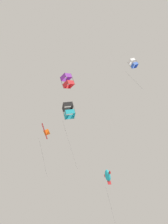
# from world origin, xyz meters

# --- Properties ---
(kite_box_upper_right) EXTENTS (2.89, 2.56, 9.85)m
(kite_box_upper_right) POSITION_xyz_m (-2.86, -3.78, 30.86)
(kite_box_upper_right) COLOR black
(kite_box_mid_left) EXTENTS (2.06, 1.69, 2.10)m
(kite_box_mid_left) POSITION_xyz_m (1.07, -1.18, 32.40)
(kite_box_mid_left) COLOR purple
(kite_box_highest) EXTENTS (2.61, 2.17, 4.56)m
(kite_box_highest) POSITION_xyz_m (-3.83, 6.55, 35.46)
(kite_box_highest) COLOR white
(kite_fish_near_right) EXTENTS (1.82, 1.63, 9.68)m
(kite_fish_near_right) POSITION_xyz_m (-7.84, -0.62, 21.82)
(kite_fish_near_right) COLOR #1EB2C6
(kite_delta_low_drifter) EXTENTS (3.09, 2.35, 7.42)m
(kite_delta_low_drifter) POSITION_xyz_m (-1.99, -7.19, 28.06)
(kite_delta_low_drifter) COLOR red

